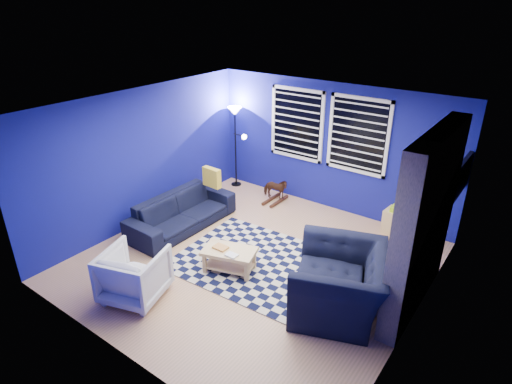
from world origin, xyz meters
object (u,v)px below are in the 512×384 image
tv (461,178)px  cabinet (400,222)px  sofa (182,212)px  armchair_big (339,282)px  rocking_horse (275,189)px  coffee_table (229,256)px  armchair_bent (134,274)px  floor_lamp (236,122)px

tv → cabinet: (-0.86, 0.25, -1.16)m
sofa → armchair_big: bearing=-95.7°
tv → sofa: tv is taller
armchair_big → rocking_horse: bearing=-152.7°
sofa → coffee_table: bearing=-109.0°
armchair_bent → floor_lamp: 4.28m
armchair_big → coffee_table: size_ratio=1.49×
sofa → armchair_bent: bearing=-152.7°
cabinet → floor_lamp: floor_lamp is taller
armchair_big → floor_lamp: floor_lamp is taller
rocking_horse → coffee_table: size_ratio=0.58×
cabinet → armchair_bent: bearing=-116.5°
armchair_big → cabinet: bearing=159.5°
tv → rocking_horse: (-3.39, 0.04, -1.11)m
tv → armchair_bent: 5.04m
tv → rocking_horse: bearing=179.4°
rocking_horse → cabinet: bearing=-102.2°
tv → armchair_bent: bearing=-131.7°
cabinet → coffee_table: bearing=-117.8°
coffee_table → floor_lamp: floor_lamp is taller
armchair_bent → rocking_horse: armchair_bent is taller
cabinet → floor_lamp: 3.91m
sofa → coffee_table: 1.69m
armchair_bent → cabinet: 4.62m
armchair_big → tv: bearing=138.4°
cabinet → rocking_horse: bearing=-170.1°
tv → coffee_table: 3.73m
rocking_horse → sofa: bearing=140.1°
armchair_big → floor_lamp: (-3.73, 2.49, 1.02)m
tv → rocking_horse: 3.57m
coffee_table → cabinet: cabinet is taller
coffee_table → cabinet: 3.19m
rocking_horse → tv: bearing=-107.7°
sofa → floor_lamp: floor_lamp is taller
armchair_big → rocking_horse: 3.42m
armchair_big → floor_lamp: bearing=-144.6°
armchair_big → armchair_bent: size_ratio=1.64×
armchair_bent → floor_lamp: bearing=-89.2°
tv → rocking_horse: size_ratio=1.89×
rocking_horse → floor_lamp: 1.67m
armchair_bent → cabinet: armchair_bent is taller
tv → sofa: size_ratio=0.47×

